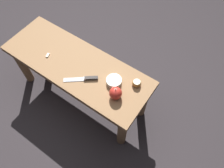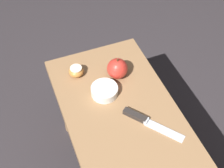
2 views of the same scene
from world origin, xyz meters
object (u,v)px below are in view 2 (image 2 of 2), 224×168
Objects in this scene: apple_whole at (117,69)px; bowl at (104,91)px; knife at (144,120)px; apple_cut at (76,71)px.

bowl is (0.07, -0.08, -0.03)m from apple_whole.
knife is 0.25m from apple_whole.
knife is 0.20m from bowl.
apple_whole is at bearing 130.41° from bowl.
apple_whole is (-0.25, -0.01, 0.04)m from knife.
knife is at bearing 27.49° from apple_cut.
knife is at bearing 27.04° from bowl.
apple_whole is 0.11m from bowl.
apple_cut is at bearing -151.94° from bowl.
knife is at bearing 1.56° from apple_whole.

